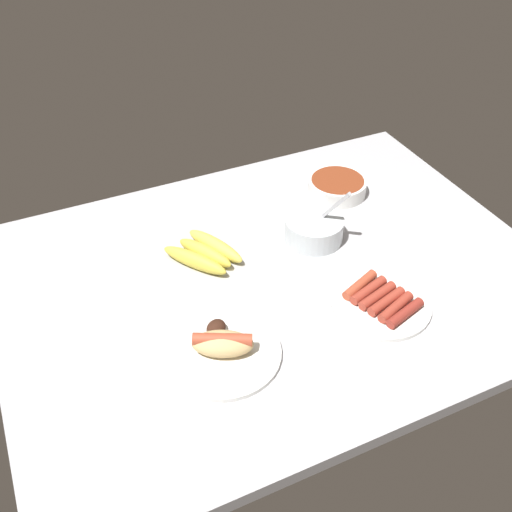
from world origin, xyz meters
TOP-DOWN VIEW (x-y plane):
  - ground_plane at (0.00, 0.00)cm, footprint 120.00×90.00cm
  - banana_bunch at (-12.23, 11.18)cm, footprint 17.21×19.01cm
  - plate_hotdog_assembled at (-19.48, -16.80)cm, footprint 22.55×22.55cm
  - bowl_coleslaw at (13.95, 7.52)cm, footprint 13.90×13.90cm
  - plate_sausages at (15.68, -18.42)cm, footprint 20.90×20.90cm
  - bowl_chili at (28.97, 22.06)cm, footprint 15.23×15.23cm

SIDE VIEW (x-z plane):
  - ground_plane at x=0.00cm, z-range -3.00..0.00cm
  - plate_sausages at x=15.68cm, z-range -0.47..2.65cm
  - plate_hotdog_assembled at x=-19.48cm, z-range -1.03..4.58cm
  - banana_bunch at x=-12.23cm, z-range -0.03..3.83cm
  - bowl_chili at x=28.97cm, z-range 0.22..4.37cm
  - bowl_coleslaw at x=13.95cm, z-range -4.59..10.95cm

